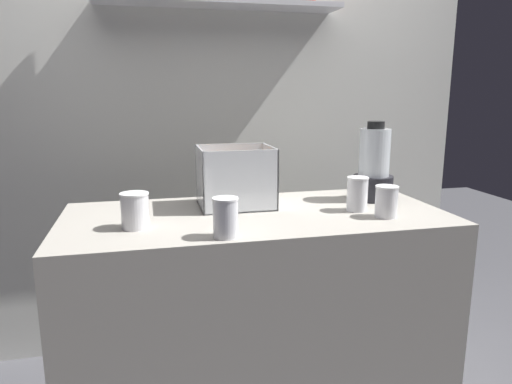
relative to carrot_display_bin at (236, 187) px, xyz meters
name	(u,v)px	position (x,y,z in m)	size (l,w,h in m)	color
counter	(256,325)	(0.05, -0.13, -0.53)	(1.40, 0.64, 0.90)	#9E998E
back_wall_unit	(221,105)	(0.05, 0.64, 0.29)	(2.60, 0.24, 2.50)	silver
carrot_display_bin	(236,187)	(0.00, 0.00, 0.00)	(0.28, 0.24, 0.23)	white
blender_pitcher	(374,168)	(0.57, -0.02, 0.05)	(0.16, 0.16, 0.32)	black
juice_cup_mango_far_left	(135,212)	(-0.38, -0.22, -0.02)	(0.09, 0.09, 0.12)	white
juice_cup_pomegranate_left	(226,219)	(-0.11, -0.39, -0.02)	(0.08, 0.08, 0.12)	white
juice_cup_pomegranate_middle	(357,195)	(0.43, -0.17, -0.02)	(0.08, 0.08, 0.13)	white
juice_cup_carrot_right	(386,204)	(0.49, -0.28, -0.03)	(0.08, 0.08, 0.11)	white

